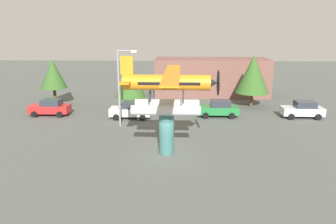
# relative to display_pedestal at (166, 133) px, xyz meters

# --- Properties ---
(ground_plane) EXTENTS (140.00, 140.00, 0.00)m
(ground_plane) POSITION_rel_display_pedestal_xyz_m (0.00, 0.00, -1.61)
(ground_plane) COLOR #515651
(display_pedestal) EXTENTS (1.10, 1.10, 3.22)m
(display_pedestal) POSITION_rel_display_pedestal_xyz_m (0.00, 0.00, 0.00)
(display_pedestal) COLOR #386B66
(display_pedestal) RESTS_ON ground
(floatplane_monument) EXTENTS (6.93, 10.41, 4.00)m
(floatplane_monument) POSITION_rel_display_pedestal_xyz_m (0.13, -0.00, 3.28)
(floatplane_monument) COLOR silver
(floatplane_monument) RESTS_ON display_pedestal
(car_near_red) EXTENTS (4.20, 2.02, 1.76)m
(car_near_red) POSITION_rel_display_pedestal_xyz_m (-12.92, 10.37, -0.73)
(car_near_red) COLOR red
(car_near_red) RESTS_ON ground
(car_mid_white) EXTENTS (4.20, 2.02, 1.76)m
(car_mid_white) POSITION_rel_display_pedestal_xyz_m (-4.09, 9.56, -0.73)
(car_mid_white) COLOR white
(car_mid_white) RESTS_ON ground
(car_far_green) EXTENTS (4.20, 2.02, 1.76)m
(car_far_green) POSITION_rel_display_pedestal_xyz_m (5.06, 10.53, -0.73)
(car_far_green) COLOR #237A38
(car_far_green) RESTS_ON ground
(car_distant_silver) EXTENTS (4.20, 2.02, 1.76)m
(car_distant_silver) POSITION_rel_display_pedestal_xyz_m (13.79, 10.43, -0.73)
(car_distant_silver) COLOR silver
(car_distant_silver) RESTS_ON ground
(streetlight_primary) EXTENTS (1.84, 0.28, 7.22)m
(streetlight_primary) POSITION_rel_display_pedestal_xyz_m (-4.51, 6.73, 2.63)
(streetlight_primary) COLOR gray
(streetlight_primary) RESTS_ON ground
(storefront_building) EXTENTS (15.38, 5.59, 5.06)m
(storefront_building) POSITION_rel_display_pedestal_xyz_m (5.30, 22.00, 0.92)
(storefront_building) COLOR brown
(storefront_building) RESTS_ON ground
(tree_west) EXTENTS (3.12, 3.12, 5.55)m
(tree_west) POSITION_rel_display_pedestal_xyz_m (-14.21, 15.15, 2.19)
(tree_west) COLOR brown
(tree_west) RESTS_ON ground
(tree_east) EXTENTS (3.31, 3.31, 5.34)m
(tree_east) POSITION_rel_display_pedestal_xyz_m (-4.50, 12.33, 1.88)
(tree_east) COLOR brown
(tree_east) RESTS_ON ground
(tree_center_back) EXTENTS (3.94, 3.94, 6.05)m
(tree_center_back) POSITION_rel_display_pedestal_xyz_m (9.49, 15.26, 2.25)
(tree_center_back) COLOR brown
(tree_center_back) RESTS_ON ground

